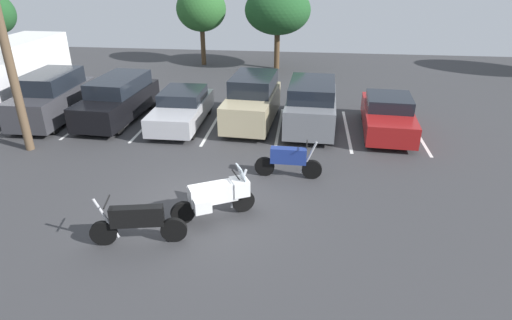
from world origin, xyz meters
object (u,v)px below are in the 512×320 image
at_px(motorcycle_touring, 217,195).
at_px(car_black, 118,99).
at_px(motorcycle_third, 289,160).
at_px(car_champagne, 252,101).
at_px(box_truck, 11,74).
at_px(car_red, 388,115).
at_px(car_charcoal, 52,98).
at_px(utility_pole, 0,25).
at_px(car_silver, 182,108).
at_px(car_grey, 311,105).
at_px(motorcycle_second, 137,222).

relative_size(motorcycle_touring, car_black, 0.42).
height_order(motorcycle_touring, motorcycle_third, motorcycle_touring).
bearing_deg(car_champagne, motorcycle_touring, -90.40).
xyz_separation_m(motorcycle_touring, box_truck, (-11.16, 8.21, 0.90)).
xyz_separation_m(motorcycle_third, car_red, (3.71, 4.38, 0.11)).
bearing_deg(motorcycle_touring, box_truck, 143.66).
distance_m(motorcycle_third, box_truck, 14.17).
xyz_separation_m(motorcycle_touring, car_red, (5.50, 6.92, 0.04)).
distance_m(motorcycle_touring, car_black, 9.23).
bearing_deg(car_charcoal, utility_pole, -76.86).
relative_size(car_silver, car_grey, 1.03).
xyz_separation_m(motorcycle_third, car_black, (-7.54, 4.68, 0.29)).
distance_m(motorcycle_touring, motorcycle_third, 3.11).
height_order(car_charcoal, car_silver, car_charcoal).
relative_size(motorcycle_second, utility_pole, 0.27).
relative_size(motorcycle_touring, motorcycle_third, 0.99).
xyz_separation_m(motorcycle_third, car_champagne, (-1.75, 4.73, 0.38)).
distance_m(car_charcoal, car_champagne, 8.52).
bearing_deg(car_grey, car_red, -1.78).
bearing_deg(car_silver, box_truck, 170.76).
xyz_separation_m(motorcycle_third, car_charcoal, (-10.25, 4.21, 0.39)).
bearing_deg(car_grey, motorcycle_third, -98.63).
height_order(motorcycle_third, box_truck, box_truck).
bearing_deg(car_silver, car_grey, 1.71).
height_order(car_champagne, car_red, car_champagne).
relative_size(motorcycle_third, car_charcoal, 0.47).
bearing_deg(motorcycle_second, motorcycle_touring, 39.83).
bearing_deg(motorcycle_second, car_silver, 98.06).
height_order(motorcycle_second, car_grey, car_grey).
xyz_separation_m(motorcycle_third, car_grey, (0.68, 4.47, 0.38)).
bearing_deg(motorcycle_second, car_black, 115.23).
bearing_deg(car_silver, utility_pole, -146.68).
relative_size(motorcycle_third, car_red, 0.47).
distance_m(motorcycle_third, car_black, 8.88).
height_order(car_champagne, utility_pole, utility_pole).
distance_m(motorcycle_touring, car_silver, 7.43).
xyz_separation_m(car_black, car_champagne, (5.80, 0.06, 0.09)).
relative_size(car_champagne, box_truck, 0.64).
xyz_separation_m(motorcycle_second, box_truck, (-9.48, 9.61, 0.97)).
distance_m(car_silver, utility_pole, 6.91).
relative_size(motorcycle_touring, motorcycle_second, 0.91).
bearing_deg(motorcycle_third, car_silver, 137.14).
distance_m(car_champagne, car_red, 5.47).
distance_m(car_silver, box_truck, 8.46).
bearing_deg(box_truck, car_silver, -9.24).
height_order(motorcycle_touring, car_red, car_red).
xyz_separation_m(car_black, utility_pole, (-1.98, -3.57, 3.52)).
height_order(motorcycle_touring, car_charcoal, car_charcoal).
relative_size(car_black, car_champagne, 1.15).
bearing_deg(car_champagne, car_grey, -6.10).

